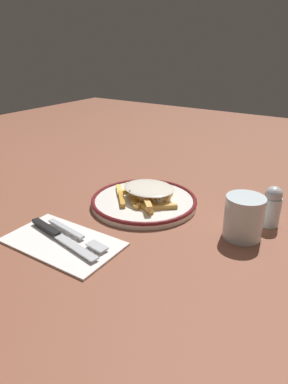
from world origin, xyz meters
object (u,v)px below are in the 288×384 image
Objects in this scene: water_glass at (244,217)px; salt_shaker at (272,206)px; fork at (76,234)px; knife at (57,234)px; napkin at (63,241)px; plate at (144,201)px; fries_heap at (146,192)px.

salt_shaker is at bearing 156.94° from water_glass.
knife is at bearing -53.38° from fork.
fork reaches higher than napkin.
salt_shaker is (-0.07, 0.29, 0.04)m from plate.
plate is at bearing -93.14° from water_glass.
napkin is at bearing -51.99° from water_glass.
fries_heap is 0.29m from salt_shaker.
fork is 0.04m from knife.
fries_heap is (-0.00, 0.00, 0.02)m from plate.
water_glass is (-0.20, 0.28, 0.03)m from fork.
plate is 0.25m from water_glass.
fork is 0.34m from water_glass.
water_glass is 0.09m from salt_shaker.
knife is 0.46m from salt_shaker.
water_glass reaches higher than napkin.
salt_shaker reaches higher than napkin.
plate is 1.32× the size of fries_heap.
napkin is at bearing -46.52° from salt_shaker.
fries_heap reaches higher than napkin.
knife is (0.02, -0.03, 0.00)m from fork.
knife is at bearing -13.96° from fries_heap.
knife is 2.35× the size of water_glass.
fries_heap is at bearing 170.47° from napkin.
napkin is (0.24, -0.04, -0.01)m from plate.
plate is at bearing 166.98° from knife.
salt_shaker reaches higher than plate.
fries_heap is 2.20× the size of water_glass.
water_glass is at bearing 86.22° from fries_heap.
fries_heap is 0.84× the size of napkin.
fries_heap is at bearing 118.18° from plate.
water_glass reaches higher than knife.
salt_shaker is at bearing 103.12° from plate.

